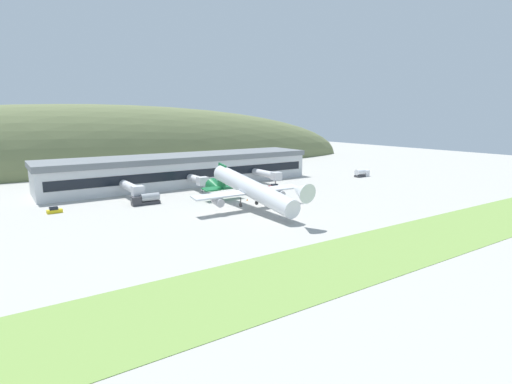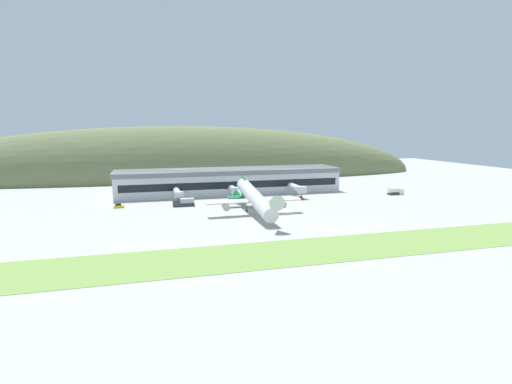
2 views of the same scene
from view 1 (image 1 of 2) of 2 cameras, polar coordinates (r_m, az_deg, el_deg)
ground_plane at (r=119.03m, az=3.67°, el=-1.77°), size 436.50×436.50×0.00m
grass_strip_foreground at (r=89.58m, az=21.04°, el=-6.73°), size 392.85×20.44×0.08m
hill_backdrop at (r=213.18m, az=-21.84°, el=3.08°), size 321.53×53.17×62.88m
terminal_building at (r=155.78m, az=-10.38°, el=3.46°), size 103.62×21.23×11.29m
jetway_0 at (r=129.51m, az=-17.33°, el=0.59°), size 3.38×16.81×5.43m
jetway_1 at (r=140.50m, az=-8.29°, el=1.74°), size 3.38×11.56×5.43m
jetway_2 at (r=152.40m, az=1.63°, el=2.56°), size 3.38×16.22×5.43m
cargo_airplane at (r=111.00m, az=-0.83°, el=0.42°), size 33.95×47.91×11.04m
service_car_0 at (r=145.92m, az=2.62°, el=0.82°), size 4.09×2.10×1.42m
service_car_1 at (r=121.21m, az=-26.86°, el=-2.37°), size 3.92×1.79×1.70m
fuel_truck at (r=178.21m, az=14.86°, el=2.62°), size 7.37×2.68×3.32m
box_truck at (r=122.74m, az=-15.44°, el=-1.02°), size 8.42×2.86×3.31m
traffic_cone_0 at (r=129.92m, az=0.55°, el=-0.55°), size 0.52×0.52×0.58m
traffic_cone_1 at (r=124.10m, az=-1.26°, el=-1.10°), size 0.52×0.52×0.58m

